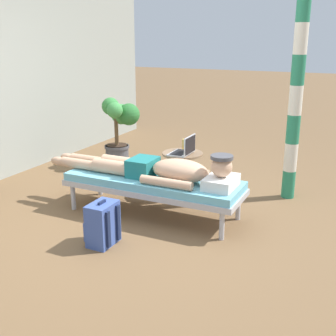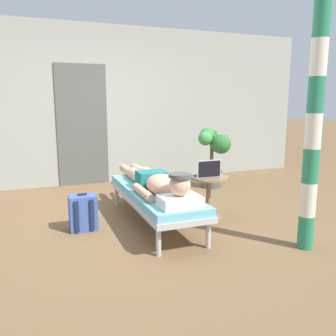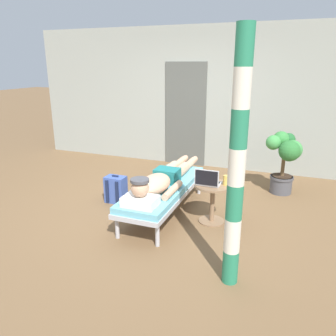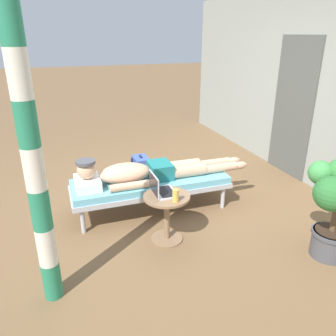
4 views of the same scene
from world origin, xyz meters
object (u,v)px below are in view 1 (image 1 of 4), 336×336
Objects in this scene: person_reclining at (160,169)px; backpack at (102,224)px; drink_glass at (185,144)px; potted_plant at (119,124)px; laptop at (185,150)px; porch_post at (296,100)px; lounge_chair at (153,184)px; side_table at (182,166)px.

person_reclining is 0.90m from backpack.
drink_glass is 0.13× the size of potted_plant.
porch_post is at bearing -64.84° from laptop.
person_reclining reaches higher than drink_glass.
porch_post is at bearing -75.38° from drink_glass.
porch_post is at bearing -97.74° from potted_plant.
porch_post is (-0.35, -2.54, 0.55)m from potted_plant.
person_reclining is 5.12× the size of backpack.
laptop reaches higher than person_reclining.
porch_post reaches higher than person_reclining.
porch_post is at bearing -33.39° from backpack.
lounge_chair is 0.69m from side_table.
side_table reaches higher than lounge_chair.
drink_glass is (0.21, 0.09, 0.01)m from laptop.
laptop is (0.63, -0.08, 0.24)m from lounge_chair.
person_reclining is 0.63m from laptop.
person_reclining is 2.18× the size of potted_plant.
lounge_chair is at bearing 133.86° from porch_post.
porch_post is (1.16, -1.12, 0.64)m from person_reclining.
lounge_chair is 0.68m from laptop.
drink_glass is (0.84, 0.09, 0.07)m from person_reclining.
lounge_chair is 0.89× the size of person_reclining.
backpack is (-1.45, 0.18, -0.39)m from laptop.
potted_plant reaches higher than person_reclining.
lounge_chair is 6.20× the size of laptop.
backpack is (-0.82, 0.10, -0.15)m from lounge_chair.
person_reclining is (-0.00, -0.08, 0.17)m from lounge_chair.
side_table is 1.23× the size of backpack.
lounge_chair is 0.83× the size of porch_post.
side_table is 4.01× the size of drink_glass.
person_reclining is 4.15× the size of side_table.
porch_post reaches higher than drink_glass.
side_table is 1.52m from backpack.
person_reclining is 16.65× the size of drink_glass.
potted_plant reaches higher than drink_glass.
potted_plant is at bearing 59.44° from side_table.
drink_glass is 0.06× the size of porch_post.
backpack is 0.18× the size of porch_post.
person_reclining is at bearing -176.13° from side_table.
person_reclining is 0.85m from drink_glass.
laptop is 2.38× the size of drink_glass.
drink_glass is at bearing 104.62° from porch_post.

